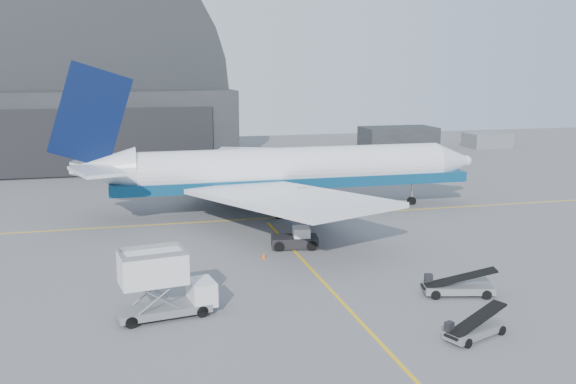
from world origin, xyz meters
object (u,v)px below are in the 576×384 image
object	(u,v)px
airliner	(278,171)
belt_loader_b	(457,287)
catering_truck	(162,285)
pushback_tug	(296,240)
belt_loader_a	(475,329)

from	to	relation	value
airliner	belt_loader_b	size ratio (longest dim) A/B	8.93
catering_truck	belt_loader_b	xyz separation A→B (m)	(19.84, -1.04, -1.53)
catering_truck	belt_loader_b	distance (m)	19.93
pushback_tug	belt_loader_b	size ratio (longest dim) A/B	0.84
catering_truck	belt_loader_a	distance (m)	19.01
airliner	belt_loader_b	distance (m)	29.03
catering_truck	pushback_tug	size ratio (longest dim) A/B	1.48
airliner	belt_loader_a	size ratio (longest dim) A/B	10.23
pushback_tug	belt_loader_a	bearing A→B (deg)	-66.20
catering_truck	pushback_tug	xyz separation A→B (m)	(12.16, 13.20, -1.43)
pushback_tug	belt_loader_a	size ratio (longest dim) A/B	0.96
airliner	belt_loader_b	xyz separation A→B (m)	(6.00, -28.13, -3.93)
catering_truck	belt_loader_b	size ratio (longest dim) A/B	1.24
belt_loader_a	belt_loader_b	distance (m)	7.04
catering_truck	pushback_tug	world-z (taller)	catering_truck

